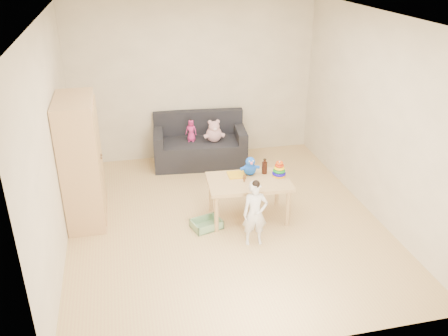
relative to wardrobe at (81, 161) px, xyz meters
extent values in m
plane|color=tan|center=(1.76, -0.47, -0.83)|extent=(4.50, 4.50, 0.00)
plane|color=white|center=(1.76, -0.47, 1.77)|extent=(4.50, 4.50, 0.00)
plane|color=beige|center=(1.76, 1.78, 0.47)|extent=(4.00, 0.00, 4.00)
plane|color=beige|center=(1.76, -2.72, 0.47)|extent=(4.00, 0.00, 4.00)
plane|color=beige|center=(-0.24, -0.47, 0.47)|extent=(0.00, 4.50, 4.50)
plane|color=beige|center=(3.76, -0.47, 0.47)|extent=(0.00, 4.50, 4.50)
cube|color=tan|center=(0.00, 0.00, 0.00)|extent=(0.46, 0.92, 1.66)
cube|color=black|center=(1.76, 1.37, -0.62)|extent=(1.55, 0.89, 0.42)
cube|color=tan|center=(2.08, -0.47, -0.55)|extent=(1.10, 0.74, 0.56)
imported|color=silver|center=(2.00, -1.05, -0.42)|extent=(0.32, 0.22, 0.81)
imported|color=#CB2676|center=(1.63, 1.37, -0.23)|extent=(0.21, 0.17, 0.35)
cylinder|color=#FFB00D|center=(2.50, -0.43, -0.26)|extent=(0.17, 0.17, 0.02)
cylinder|color=silver|center=(2.50, -0.43, -0.16)|extent=(0.02, 0.02, 0.20)
torus|color=#1A0BB3|center=(2.50, -0.43, -0.23)|extent=(0.18, 0.18, 0.04)
torus|color=#158B1F|center=(2.50, -0.43, -0.19)|extent=(0.16, 0.16, 0.04)
torus|color=yellow|center=(2.50, -0.43, -0.15)|extent=(0.14, 0.14, 0.04)
torus|color=red|center=(2.50, -0.43, -0.12)|extent=(0.12, 0.12, 0.04)
torus|color=#D7440C|center=(2.50, -0.43, -0.08)|extent=(0.10, 0.10, 0.03)
cylinder|color=black|center=(2.34, -0.31, -0.19)|extent=(0.07, 0.07, 0.16)
cylinder|color=black|center=(2.34, -0.31, -0.10)|extent=(0.03, 0.03, 0.04)
cylinder|color=black|center=(2.34, -0.31, -0.07)|extent=(0.04, 0.04, 0.01)
cube|color=gold|center=(1.96, -0.29, -0.26)|extent=(0.23, 0.23, 0.02)
camera|label=1|loc=(0.57, -5.72, 2.51)|focal=38.00mm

